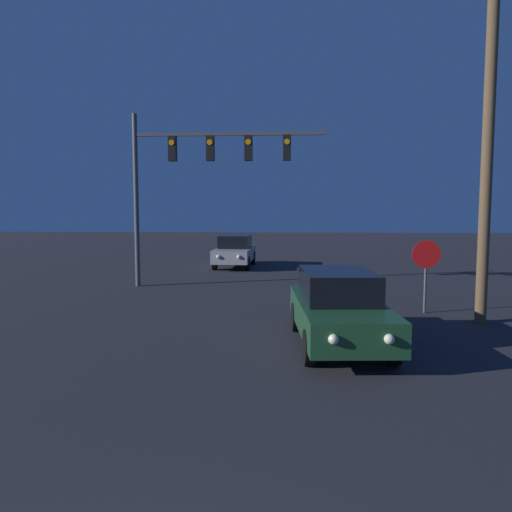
{
  "coord_description": "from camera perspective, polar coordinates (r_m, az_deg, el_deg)",
  "views": [
    {
      "loc": [
        0.89,
        -1.69,
        2.88
      ],
      "look_at": [
        0.0,
        12.61,
        1.53
      ],
      "focal_mm": 35.0,
      "sensor_mm": 36.0,
      "label": 1
    }
  ],
  "objects": [
    {
      "name": "utility_pole",
      "position": [
        13.8,
        24.99,
        12.14
      ],
      "size": [
        1.3,
        0.28,
        8.99
      ],
      "color": "brown",
      "rests_on": "ground_plane"
    },
    {
      "name": "car_near",
      "position": [
        10.7,
        9.42,
        -5.81
      ],
      "size": [
        2.0,
        4.42,
        1.58
      ],
      "rotation": [
        0.0,
        0.0,
        3.21
      ],
      "color": "#1E4728",
      "rests_on": "ground_plane"
    },
    {
      "name": "stop_sign",
      "position": [
        14.52,
        18.86,
        -0.68
      ],
      "size": [
        0.77,
        0.07,
        2.03
      ],
      "color": "#4C4C51",
      "rests_on": "ground_plane"
    },
    {
      "name": "car_far",
      "position": [
        24.86,
        -2.42,
        0.62
      ],
      "size": [
        1.85,
        4.38,
        1.58
      ],
      "rotation": [
        0.0,
        0.0,
        3.11
      ],
      "color": "#99999E",
      "rests_on": "ground_plane"
    },
    {
      "name": "traffic_signal_mast",
      "position": [
        18.59,
        -6.82,
        10.35
      ],
      "size": [
        7.04,
        0.3,
        6.34
      ],
      "color": "#4C4C51",
      "rests_on": "ground_plane"
    }
  ]
}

